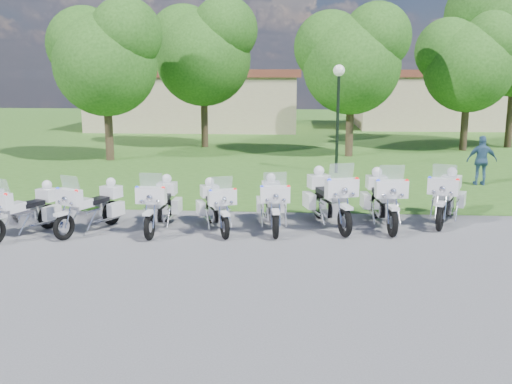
# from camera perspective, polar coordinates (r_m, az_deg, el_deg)

# --- Properties ---
(ground) EXTENTS (100.00, 100.00, 0.00)m
(ground) POSITION_cam_1_polar(r_m,az_deg,el_deg) (13.13, -0.58, -5.12)
(ground) COLOR #5B5A60
(ground) RESTS_ON ground
(grass_lawn) EXTENTS (100.00, 48.00, 0.01)m
(grass_lawn) POSITION_cam_1_polar(r_m,az_deg,el_deg) (39.73, 2.57, 6.20)
(grass_lawn) COLOR #34631F
(grass_lawn) RESTS_ON ground
(motorcycle_1) EXTENTS (1.28, 2.10, 1.50)m
(motorcycle_1) POSITION_cam_1_polar(r_m,az_deg,el_deg) (14.69, -22.02, -1.65)
(motorcycle_1) COLOR black
(motorcycle_1) RESTS_ON ground
(motorcycle_2) EXTENTS (1.30, 2.07, 1.49)m
(motorcycle_2) POSITION_cam_1_polar(r_m,az_deg,el_deg) (14.57, -16.07, -1.36)
(motorcycle_2) COLOR black
(motorcycle_2) RESTS_ON ground
(motorcycle_3) EXTENTS (0.78, 2.31, 1.55)m
(motorcycle_3) POSITION_cam_1_polar(r_m,az_deg,el_deg) (14.33, -9.58, -1.17)
(motorcycle_3) COLOR black
(motorcycle_3) RESTS_ON ground
(motorcycle_4) EXTENTS (1.20, 2.07, 1.46)m
(motorcycle_4) POSITION_cam_1_polar(r_m,az_deg,el_deg) (14.16, -4.05, -1.35)
(motorcycle_4) COLOR black
(motorcycle_4) RESTS_ON ground
(motorcycle_5) EXTENTS (0.91, 2.31, 1.55)m
(motorcycle_5) POSITION_cam_1_polar(r_m,az_deg,el_deg) (14.25, 1.68, -1.08)
(motorcycle_5) COLOR black
(motorcycle_5) RESTS_ON ground
(motorcycle_6) EXTENTS (1.33, 2.50, 1.73)m
(motorcycle_6) POSITION_cam_1_polar(r_m,az_deg,el_deg) (14.58, 7.32, -0.57)
(motorcycle_6) COLOR black
(motorcycle_6) RESTS_ON ground
(motorcycle_7) EXTENTS (0.95, 2.52, 1.69)m
(motorcycle_7) POSITION_cam_1_polar(r_m,az_deg,el_deg) (14.83, 12.57, -0.62)
(motorcycle_7) COLOR black
(motorcycle_7) RESTS_ON ground
(motorcycle_8) EXTENTS (1.36, 2.30, 1.63)m
(motorcycle_8) POSITION_cam_1_polar(r_m,az_deg,el_deg) (15.66, 18.54, -0.40)
(motorcycle_8) COLOR black
(motorcycle_8) RESTS_ON ground
(lamp_post) EXTENTS (0.44, 0.44, 4.16)m
(lamp_post) POSITION_cam_1_polar(r_m,az_deg,el_deg) (22.28, 8.24, 9.89)
(lamp_post) COLOR black
(lamp_post) RESTS_ON ground
(tree_0) EXTENTS (5.27, 4.50, 7.03)m
(tree_0) POSITION_cam_1_polar(r_m,az_deg,el_deg) (26.37, -14.94, 13.15)
(tree_0) COLOR #38281C
(tree_0) RESTS_ON ground
(tree_1) EXTENTS (5.76, 4.92, 7.68)m
(tree_1) POSITION_cam_1_polar(r_m,az_deg,el_deg) (30.43, -5.38, 14.06)
(tree_1) COLOR #38281C
(tree_1) RESTS_ON ground
(tree_2) EXTENTS (5.24, 4.47, 6.99)m
(tree_2) POSITION_cam_1_polar(r_m,az_deg,el_deg) (27.11, 9.48, 13.28)
(tree_2) COLOR #38281C
(tree_2) RESTS_ON ground
(tree_3) EXTENTS (5.14, 4.38, 6.85)m
(tree_3) POSITION_cam_1_polar(r_m,az_deg,el_deg) (30.70, 20.46, 12.34)
(tree_3) COLOR #38281C
(tree_3) RESTS_ON ground
(building_west) EXTENTS (14.56, 8.32, 4.10)m
(building_west) POSITION_cam_1_polar(r_m,az_deg,el_deg) (41.17, -5.85, 9.22)
(building_west) COLOR tan
(building_west) RESTS_ON ground
(building_east) EXTENTS (11.44, 7.28, 4.10)m
(building_east) POSITION_cam_1_polar(r_m,az_deg,el_deg) (43.72, 17.46, 8.89)
(building_east) COLOR tan
(building_east) RESTS_ON ground
(bystander_c) EXTENTS (1.03, 0.46, 1.72)m
(bystander_c) POSITION_cam_1_polar(r_m,az_deg,el_deg) (21.27, 21.64, 2.93)
(bystander_c) COLOR #35587F
(bystander_c) RESTS_ON ground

